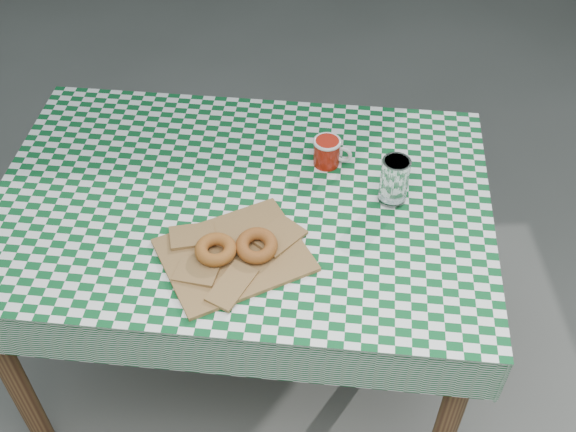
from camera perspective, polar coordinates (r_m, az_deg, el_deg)
The scene contains 8 objects.
ground at distance 2.33m, azimuth -7.01°, elevation -14.78°, with size 60.00×60.00×0.00m, color #545550.
table at distance 2.09m, azimuth -3.40°, elevation -6.07°, with size 1.27×0.85×0.75m, color #502C1B.
tablecloth at distance 1.81m, azimuth -3.91°, elevation 1.39°, with size 1.29×0.87×0.01m, color #0C5023.
paper_bag at distance 1.66m, azimuth -4.43°, elevation -3.13°, with size 0.33×0.26×0.02m, color olive.
bagel_front at distance 1.65m, azimuth -5.96°, elevation -2.75°, with size 0.10×0.10×0.03m, color #A14B21.
bagel_back at distance 1.65m, azimuth -2.59°, elevation -2.44°, with size 0.10×0.10×0.03m, color #95491E.
coffee_mug at distance 1.88m, azimuth 3.20°, elevation 5.26°, with size 0.14×0.14×0.08m, color maroon, non-canonical shape.
drinking_glass at distance 1.78m, azimuth 8.70°, elevation 2.87°, with size 0.07×0.07×0.13m, color white.
Camera 1 is at (0.24, -1.15, 2.01)m, focal length 43.31 mm.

